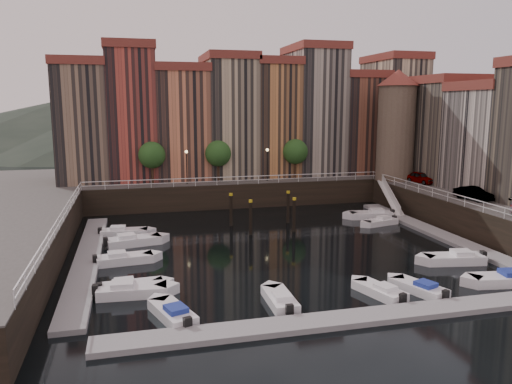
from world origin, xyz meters
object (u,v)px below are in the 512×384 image
object	(u,v)px
boat_left_1	(131,287)
boat_left_2	(123,259)
mooring_pilings	(266,213)
gangway	(390,196)
corner_tower	(396,123)
car_b	(473,194)
boat_left_0	(130,291)
car_a	(421,178)

from	to	relation	value
boat_left_1	boat_left_2	size ratio (longest dim) A/B	0.93
mooring_pilings	boat_left_2	world-z (taller)	mooring_pilings
gangway	corner_tower	bearing A→B (deg)	57.20
car_b	boat_left_1	bearing A→B (deg)	-176.79
mooring_pilings	boat_left_0	xyz separation A→B (m)	(-13.52, -15.42, -1.28)
boat_left_1	car_b	bearing A→B (deg)	10.78
mooring_pilings	car_b	world-z (taller)	car_b
gangway	car_b	size ratio (longest dim) A/B	2.07
boat_left_0	car_b	size ratio (longest dim) A/B	1.21
gangway	mooring_pilings	xyz separation A→B (m)	(-16.39, -4.38, -0.27)
boat_left_2	car_a	world-z (taller)	car_a
corner_tower	car_b	size ratio (longest dim) A/B	3.43
gangway	mooring_pilings	bearing A→B (deg)	-165.05
corner_tower	mooring_pilings	xyz separation A→B (m)	(-19.29, -8.88, -8.54)
boat_left_1	gangway	bearing A→B (deg)	28.18
mooring_pilings	car_a	xyz separation A→B (m)	(20.94, 5.30, 2.05)
corner_tower	boat_left_2	world-z (taller)	corner_tower
gangway	car_b	distance (m)	10.76
gangway	boat_left_1	xyz separation A→B (m)	(-29.86, -18.96, -1.58)
corner_tower	car_a	size ratio (longest dim) A/B	3.35
mooring_pilings	car_a	world-z (taller)	car_a
mooring_pilings	boat_left_2	bearing A→B (deg)	-149.92
car_a	corner_tower	bearing A→B (deg)	103.81
corner_tower	boat_left_1	size ratio (longest dim) A/B	3.15
boat_left_0	gangway	bearing A→B (deg)	37.31
boat_left_2	mooring_pilings	bearing A→B (deg)	24.13
mooring_pilings	car_b	xyz separation A→B (m)	(20.00, -5.61, 2.01)
corner_tower	car_a	distance (m)	7.59
boat_left_2	car_b	xyz separation A→B (m)	(34.05, 2.53, 3.30)
car_a	gangway	bearing A→B (deg)	-179.46
corner_tower	gangway	bearing A→B (deg)	-122.80
corner_tower	gangway	distance (m)	9.86
gangway	car_a	world-z (taller)	car_a
boat_left_1	car_b	size ratio (longest dim) A/B	1.09
corner_tower	gangway	size ratio (longest dim) A/B	1.66
boat_left_1	car_b	world-z (taller)	car_b
boat_left_1	car_a	size ratio (longest dim) A/B	1.06
gangway	boat_left_1	distance (m)	35.41
car_b	boat_left_0	bearing A→B (deg)	-175.48
gangway	mooring_pilings	distance (m)	16.96
boat_left_1	corner_tower	bearing A→B (deg)	31.37
mooring_pilings	boat_left_0	bearing A→B (deg)	-131.26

